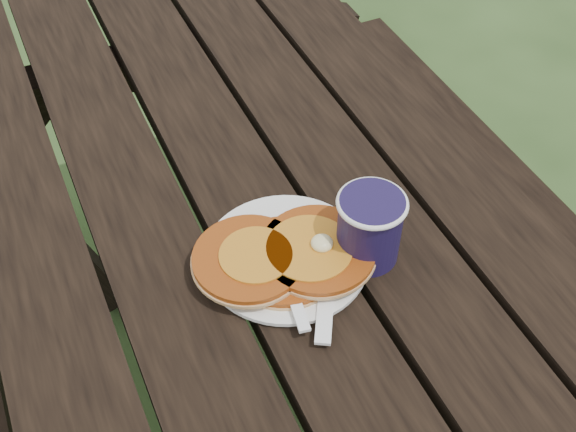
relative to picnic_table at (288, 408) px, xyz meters
name	(u,v)px	position (x,y,z in m)	size (l,w,h in m)	color
picnic_table	(288,408)	(0.00, 0.00, 0.00)	(1.36, 1.80, 0.75)	black
plate	(286,257)	(0.00, 0.01, 0.39)	(0.22, 0.22, 0.01)	white
pancake_stack	(286,256)	(0.00, 0.00, 0.41)	(0.24, 0.17, 0.04)	#9F4512
knife	(327,285)	(0.03, -0.05, 0.39)	(0.02, 0.18, 0.01)	white
fork	(293,296)	(-0.02, -0.06, 0.40)	(0.03, 0.16, 0.01)	white
coffee_cup	(370,225)	(0.11, -0.02, 0.44)	(0.09, 0.09, 0.10)	#1B123A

